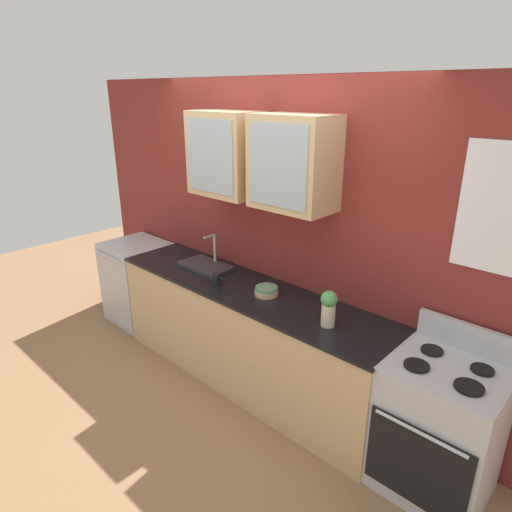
{
  "coord_description": "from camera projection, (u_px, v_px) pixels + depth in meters",
  "views": [
    {
      "loc": [
        2.31,
        -2.35,
        2.4
      ],
      "look_at": [
        0.11,
        0.0,
        1.19
      ],
      "focal_mm": 31.07,
      "sensor_mm": 36.0,
      "label": 1
    }
  ],
  "objects": [
    {
      "name": "dishwasher",
      "position": [
        138.0,
        282.0,
        4.82
      ],
      "size": [
        0.61,
        0.62,
        0.88
      ],
      "color": "silver",
      "rests_on": "ground_plane"
    },
    {
      "name": "bowl_stack",
      "position": [
        266.0,
        291.0,
        3.49
      ],
      "size": [
        0.19,
        0.19,
        0.07
      ],
      "color": "#E0AD7F",
      "rests_on": "counter"
    },
    {
      "name": "stove_range",
      "position": [
        438.0,
        429.0,
        2.72
      ],
      "size": [
        0.65,
        0.63,
        1.06
      ],
      "color": "silver",
      "rests_on": "ground_plane"
    },
    {
      "name": "sink_faucet",
      "position": [
        206.0,
        265.0,
        4.03
      ],
      "size": [
        0.49,
        0.29,
        0.29
      ],
      "color": "#2D2D30",
      "rests_on": "counter"
    },
    {
      "name": "cup_near_sink",
      "position": [
        217.0,
        279.0,
        3.66
      ],
      "size": [
        0.11,
        0.07,
        0.1
      ],
      "color": "black",
      "rests_on": "counter"
    },
    {
      "name": "vase",
      "position": [
        329.0,
        307.0,
        2.99
      ],
      "size": [
        0.11,
        0.11,
        0.26
      ],
      "color": "beige",
      "rests_on": "counter"
    },
    {
      "name": "back_wall_unit",
      "position": [
        273.0,
        221.0,
        3.65
      ],
      "size": [
        4.81,
        0.46,
        2.5
      ],
      "color": "maroon",
      "rests_on": "ground_plane"
    },
    {
      "name": "ground_plane",
      "position": [
        247.0,
        378.0,
        3.92
      ],
      "size": [
        10.0,
        10.0,
        0.0
      ],
      "primitive_type": "plane",
      "color": "#936B47"
    },
    {
      "name": "counter",
      "position": [
        247.0,
        335.0,
        3.77
      ],
      "size": [
        2.66,
        0.64,
        0.88
      ],
      "color": "tan",
      "rests_on": "ground_plane"
    }
  ]
}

